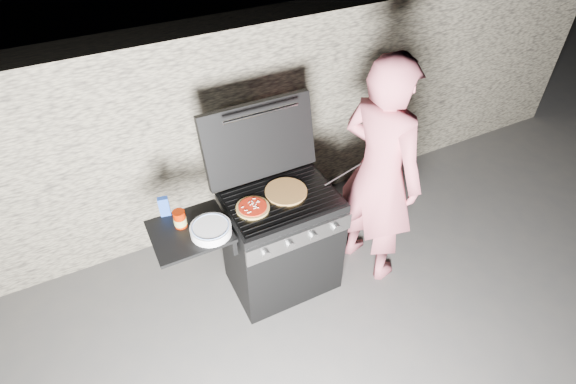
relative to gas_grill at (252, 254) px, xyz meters
name	(u,v)px	position (x,y,z in m)	size (l,w,h in m)	color
ground	(283,280)	(0.25, 0.00, -0.46)	(50.00, 50.00, 0.00)	#414040
stone_wall	(228,127)	(0.25, 1.05, 0.44)	(8.00, 0.35, 1.80)	tan
gas_grill	(252,254)	(0.00, 0.00, 0.00)	(1.34, 0.79, 0.91)	black
pizza_topped	(253,207)	(0.03, -0.01, 0.47)	(0.23, 0.23, 0.03)	#B2753D
pizza_plain	(286,191)	(0.31, 0.04, 0.46)	(0.30, 0.30, 0.02)	#D19248
sauce_jar	(180,219)	(-0.46, 0.06, 0.51)	(0.08, 0.08, 0.13)	#801600
blue_carton	(164,206)	(-0.52, 0.22, 0.52)	(0.07, 0.04, 0.15)	navy
plate_stack	(211,230)	(-0.30, -0.09, 0.48)	(0.27, 0.27, 0.06)	white
person	(379,174)	(0.99, -0.12, 0.49)	(0.69, 0.45, 1.89)	#C95E6C
tongs	(347,172)	(0.79, 0.00, 0.50)	(0.01, 0.01, 0.42)	black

